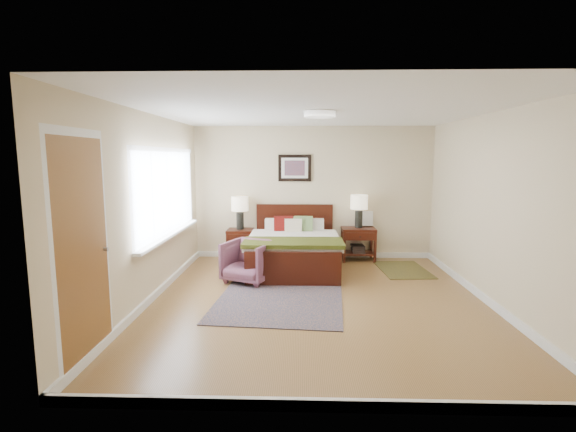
# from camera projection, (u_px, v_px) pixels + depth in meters

# --- Properties ---
(floor) EXTENTS (5.00, 5.00, 0.00)m
(floor) POSITION_uv_depth(u_px,v_px,m) (318.00, 301.00, 5.63)
(floor) COLOR brown
(floor) RESTS_ON ground
(back_wall) EXTENTS (4.50, 0.04, 2.50)m
(back_wall) POSITION_uv_depth(u_px,v_px,m) (313.00, 193.00, 7.93)
(back_wall) COLOR #C9B991
(back_wall) RESTS_ON ground
(front_wall) EXTENTS (4.50, 0.04, 2.50)m
(front_wall) POSITION_uv_depth(u_px,v_px,m) (334.00, 252.00, 2.98)
(front_wall) COLOR #C9B991
(front_wall) RESTS_ON ground
(left_wall) EXTENTS (0.04, 5.00, 2.50)m
(left_wall) POSITION_uv_depth(u_px,v_px,m) (149.00, 208.00, 5.52)
(left_wall) COLOR #C9B991
(left_wall) RESTS_ON ground
(right_wall) EXTENTS (0.04, 5.00, 2.50)m
(right_wall) POSITION_uv_depth(u_px,v_px,m) (493.00, 209.00, 5.39)
(right_wall) COLOR #C9B991
(right_wall) RESTS_ON ground
(ceiling) EXTENTS (4.50, 5.00, 0.02)m
(ceiling) POSITION_uv_depth(u_px,v_px,m) (320.00, 111.00, 5.28)
(ceiling) COLOR white
(ceiling) RESTS_ON back_wall
(window) EXTENTS (0.11, 2.72, 1.32)m
(window) POSITION_uv_depth(u_px,v_px,m) (169.00, 194.00, 6.19)
(window) COLOR silver
(window) RESTS_ON left_wall
(door) EXTENTS (0.06, 1.00, 2.18)m
(door) POSITION_uv_depth(u_px,v_px,m) (83.00, 251.00, 3.81)
(door) COLOR silver
(door) RESTS_ON ground
(ceil_fixture) EXTENTS (0.44, 0.44, 0.08)m
(ceil_fixture) POSITION_uv_depth(u_px,v_px,m) (320.00, 114.00, 5.28)
(ceil_fixture) COLOR white
(ceil_fixture) RESTS_ON ceiling
(bed) EXTENTS (1.57, 1.88, 1.02)m
(bed) POSITION_uv_depth(u_px,v_px,m) (294.00, 243.00, 7.13)
(bed) COLOR #370E08
(bed) RESTS_ON ground
(wall_art) EXTENTS (0.62, 0.05, 0.50)m
(wall_art) POSITION_uv_depth(u_px,v_px,m) (295.00, 168.00, 7.84)
(wall_art) COLOR black
(wall_art) RESTS_ON back_wall
(nightstand_left) EXTENTS (0.48, 0.44, 0.58)m
(nightstand_left) POSITION_uv_depth(u_px,v_px,m) (240.00, 236.00, 7.83)
(nightstand_left) COLOR #370E08
(nightstand_left) RESTS_ON ground
(nightstand_right) EXTENTS (0.62, 0.47, 0.62)m
(nightstand_right) POSITION_uv_depth(u_px,v_px,m) (358.00, 241.00, 7.78)
(nightstand_right) COLOR #370E08
(nightstand_right) RESTS_ON ground
(lamp_left) EXTENTS (0.31, 0.31, 0.61)m
(lamp_left) POSITION_uv_depth(u_px,v_px,m) (240.00, 207.00, 7.78)
(lamp_left) COLOR black
(lamp_left) RESTS_ON nightstand_left
(lamp_right) EXTENTS (0.31, 0.31, 0.61)m
(lamp_right) POSITION_uv_depth(u_px,v_px,m) (359.00, 205.00, 7.71)
(lamp_right) COLOR black
(lamp_right) RESTS_ON nightstand_right
(armchair) EXTENTS (0.90, 0.92, 0.64)m
(armchair) POSITION_uv_depth(u_px,v_px,m) (249.00, 261.00, 6.46)
(armchair) COLOR #713E52
(armchair) RESTS_ON ground
(rug_persian) EXTENTS (1.86, 2.49, 0.01)m
(rug_persian) POSITION_uv_depth(u_px,v_px,m) (282.00, 295.00, 5.86)
(rug_persian) COLOR #0C1D3D
(rug_persian) RESTS_ON ground
(rug_navy) EXTENTS (0.85, 1.21, 0.01)m
(rug_navy) POSITION_uv_depth(u_px,v_px,m) (403.00, 270.00, 7.16)
(rug_navy) COLOR black
(rug_navy) RESTS_ON ground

